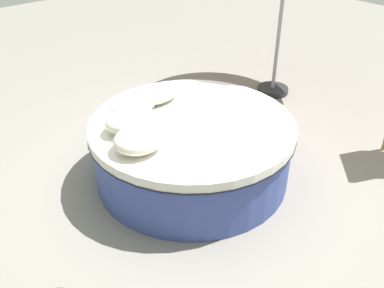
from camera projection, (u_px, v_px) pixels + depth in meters
ground_plane at (192, 175)px, 4.43m from camera, size 16.00×16.00×0.00m
round_bed at (192, 149)px, 4.25m from camera, size 2.01×2.01×0.64m
throw_pillow_0 at (155, 94)px, 4.42m from camera, size 0.51×0.38×0.16m
throw_pillow_1 at (134, 106)px, 4.19m from camera, size 0.49×0.31×0.16m
throw_pillow_2 at (130, 120)px, 3.90m from camera, size 0.49×0.35×0.21m
throw_pillow_3 at (139, 139)px, 3.61m from camera, size 0.45×0.40×0.21m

